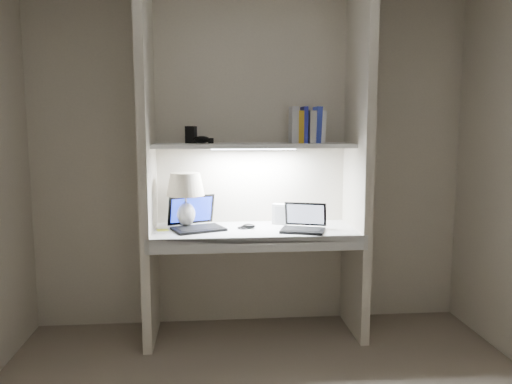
{
  "coord_description": "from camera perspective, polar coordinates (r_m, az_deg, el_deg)",
  "views": [
    {
      "loc": [
        -0.3,
        -2.2,
        1.49
      ],
      "look_at": [
        -0.01,
        1.05,
        1.05
      ],
      "focal_mm": 35.0,
      "sensor_mm": 36.0,
      "label": 1
    }
  ],
  "objects": [
    {
      "name": "alcove_panel_right",
      "position": [
        3.58,
        11.59,
        3.61
      ],
      "size": [
        0.06,
        0.55,
        2.5
      ],
      "primitive_type": "cube",
      "color": "beige",
      "rests_on": "floor"
    },
    {
      "name": "desk_apron",
      "position": [
        3.27,
        0.26,
        -6.02
      ],
      "size": [
        1.46,
        0.03,
        0.1
      ],
      "primitive_type": "cube",
      "color": "silver",
      "rests_on": "desk"
    },
    {
      "name": "desk",
      "position": [
        3.51,
        -0.15,
        -4.55
      ],
      "size": [
        1.4,
        0.55,
        0.04
      ],
      "primitive_type": "cube",
      "color": "white",
      "rests_on": "alcove_panel_left"
    },
    {
      "name": "shelf",
      "position": [
        3.53,
        -0.29,
        5.34
      ],
      "size": [
        1.4,
        0.36,
        0.03
      ],
      "primitive_type": "cube",
      "color": "silver",
      "rests_on": "back_wall"
    },
    {
      "name": "mouse",
      "position": [
        3.52,
        -0.82,
        -3.92
      ],
      "size": [
        0.11,
        0.09,
        0.03
      ],
      "primitive_type": "ellipsoid",
      "rotation": [
        0.0,
        0.0,
        -0.43
      ],
      "color": "black",
      "rests_on": "desk"
    },
    {
      "name": "speaker",
      "position": [
        3.67,
        2.8,
        -2.52
      ],
      "size": [
        0.13,
        0.11,
        0.15
      ],
      "primitive_type": "cube",
      "rotation": [
        0.0,
        0.0,
        -0.42
      ],
      "color": "silver",
      "rests_on": "desk"
    },
    {
      "name": "book_row",
      "position": [
        3.64,
        5.81,
        7.52
      ],
      "size": [
        0.25,
        0.17,
        0.26
      ],
      "color": "white",
      "rests_on": "shelf"
    },
    {
      "name": "cable_coil",
      "position": [
        3.55,
        -0.98,
        -4.0
      ],
      "size": [
        0.13,
        0.13,
        0.01
      ],
      "primitive_type": "torus",
      "rotation": [
        0.0,
        0.0,
        -0.26
      ],
      "color": "black",
      "rests_on": "desk"
    },
    {
      "name": "strip_light",
      "position": [
        3.53,
        -0.29,
        4.98
      ],
      "size": [
        0.6,
        0.04,
        0.02
      ],
      "primitive_type": "cube",
      "color": "white",
      "rests_on": "shelf"
    },
    {
      "name": "shelf_box",
      "position": [
        3.57,
        -7.44,
        6.51
      ],
      "size": [
        0.08,
        0.08,
        0.12
      ],
      "primitive_type": "cube",
      "rotation": [
        0.0,
        0.0,
        -0.43
      ],
      "color": "black",
      "rests_on": "shelf"
    },
    {
      "name": "alcove_panel_left",
      "position": [
        3.46,
        -12.31,
        3.45
      ],
      "size": [
        0.06,
        0.55,
        2.5
      ],
      "primitive_type": "cube",
      "color": "beige",
      "rests_on": "floor"
    },
    {
      "name": "laptop_netbook",
      "position": [
        3.46,
        5.48,
        -3.7
      ],
      "size": [
        0.36,
        0.33,
        0.19
      ],
      "rotation": [
        0.0,
        0.0,
        -0.33
      ],
      "color": "black",
      "rests_on": "desk"
    },
    {
      "name": "back_wall",
      "position": [
        3.72,
        -0.52,
        3.9
      ],
      "size": [
        3.2,
        0.01,
        2.5
      ],
      "primitive_type": "cube",
      "color": "beige",
      "rests_on": "floor"
    },
    {
      "name": "table_lamp",
      "position": [
        3.54,
        -8.06,
        0.13
      ],
      "size": [
        0.27,
        0.27,
        0.39
      ],
      "color": "white",
      "rests_on": "desk"
    },
    {
      "name": "sticky_note",
      "position": [
        3.52,
        -10.62,
        -4.3
      ],
      "size": [
        0.1,
        0.1,
        0.0
      ],
      "primitive_type": "cube",
      "rotation": [
        0.0,
        0.0,
        0.25
      ],
      "color": "yellow",
      "rests_on": "desk"
    },
    {
      "name": "shelf_gadget",
      "position": [
        3.53,
        -6.23,
        5.97
      ],
      "size": [
        0.14,
        0.11,
        0.05
      ],
      "primitive_type": "ellipsoid",
      "rotation": [
        0.0,
        0.0,
        -0.26
      ],
      "color": "black",
      "rests_on": "shelf"
    },
    {
      "name": "laptop_main",
      "position": [
        3.52,
        -6.9,
        -3.37
      ],
      "size": [
        0.42,
        0.4,
        0.23
      ],
      "rotation": [
        0.0,
        0.0,
        0.38
      ],
      "color": "black",
      "rests_on": "desk"
    }
  ]
}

